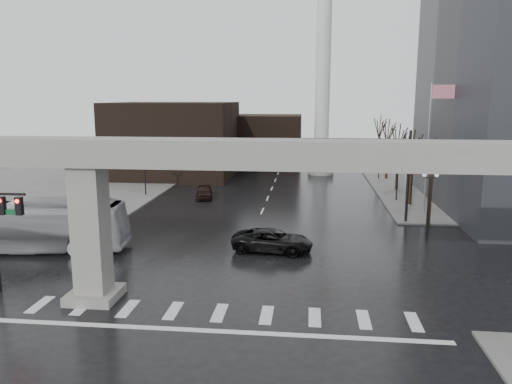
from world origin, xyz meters
TOP-DOWN VIEW (x-y plane):
  - ground at (0.00, 0.00)m, footprint 160.00×160.00m
  - sidewalk_ne at (26.00, 36.00)m, footprint 28.00×36.00m
  - sidewalk_nw at (-26.00, 36.00)m, footprint 28.00×36.00m
  - elevated_guideway at (1.26, 0.00)m, footprint 48.00×2.60m
  - building_far_left at (-14.00, 42.00)m, footprint 16.00×14.00m
  - building_far_mid at (-2.00, 52.00)m, footprint 10.00×10.00m
  - smokestack at (6.00, 46.00)m, footprint 3.60×3.60m
  - signal_mast_arm at (8.99, 18.80)m, footprint 12.12×0.43m
  - signal_left_pole at (-12.25, 0.50)m, footprint 2.30×0.30m
  - flagpole_assembly at (15.29, 22.00)m, footprint 2.06×0.12m
  - lamp_right_0 at (13.50, 14.00)m, footprint 1.22×0.32m
  - lamp_right_1 at (13.50, 28.00)m, footprint 1.22×0.32m
  - lamp_right_2 at (13.50, 42.00)m, footprint 1.22×0.32m
  - lamp_left_0 at (-13.50, 14.00)m, footprint 1.22×0.32m
  - lamp_left_1 at (-13.50, 28.00)m, footprint 1.22×0.32m
  - lamp_left_2 at (-13.50, 42.00)m, footprint 1.22×0.32m
  - tree_right_0 at (14.53, 18.02)m, footprint 1.09×1.58m
  - tree_right_1 at (14.53, 26.02)m, footprint 1.09×1.61m
  - tree_right_2 at (14.53, 34.02)m, footprint 1.10×1.63m
  - tree_right_3 at (14.53, 42.02)m, footprint 1.11×1.66m
  - tree_right_4 at (14.53, 50.02)m, footprint 1.12×1.69m
  - pickup_truck at (1.91, 9.48)m, footprint 5.92×3.22m
  - city_bus at (-14.97, 7.81)m, footprint 13.43×4.55m
  - far_car at (-6.81, 27.44)m, footprint 2.38×4.42m

SIDE VIEW (x-z plane):
  - ground at x=0.00m, z-range 0.00..0.00m
  - sidewalk_ne at x=26.00m, z-range 0.00..0.15m
  - sidewalk_nw at x=-26.00m, z-range 0.00..0.15m
  - far_car at x=-6.81m, z-range 0.00..1.43m
  - pickup_truck at x=1.91m, z-range 0.00..1.58m
  - city_bus at x=-14.97m, z-range 0.00..3.67m
  - tree_right_0 at x=14.53m, z-range -0.97..6.54m
  - tree_right_1 at x=14.53m, z-range -0.99..6.69m
  - tree_right_2 at x=14.53m, z-range -1.01..6.84m
  - tree_right_3 at x=14.53m, z-range -1.03..6.99m
  - tree_right_4 at x=14.53m, z-range -1.05..7.14m
  - lamp_right_0 at x=13.50m, z-range 0.92..6.03m
  - lamp_right_1 at x=13.50m, z-range 0.92..6.03m
  - lamp_right_2 at x=13.50m, z-range 0.92..6.03m
  - lamp_left_0 at x=-13.50m, z-range 0.92..6.03m
  - lamp_left_1 at x=-13.50m, z-range 0.92..6.03m
  - lamp_left_2 at x=-13.50m, z-range 0.92..6.03m
  - building_far_mid at x=-2.00m, z-range 0.00..8.00m
  - signal_left_pole at x=-12.25m, z-range 1.07..7.07m
  - building_far_left at x=-14.00m, z-range 0.00..10.00m
  - signal_mast_arm at x=8.99m, z-range 1.83..9.83m
  - elevated_guideway at x=1.26m, z-range 2.53..11.23m
  - flagpole_assembly at x=15.29m, z-range 1.53..13.53m
  - smokestack at x=6.00m, z-range -1.65..28.35m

